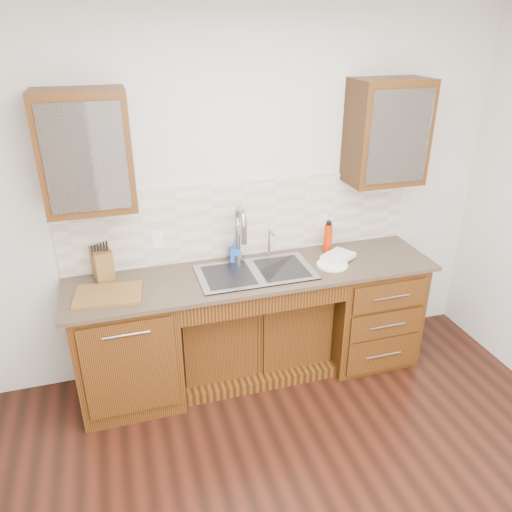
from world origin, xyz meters
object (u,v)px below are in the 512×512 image
object	(u,v)px
plate	(332,265)
knife_block	(102,263)
soap_bottle	(235,251)
water_bottle	(328,239)
cutting_board	(108,295)

from	to	relation	value
plate	knife_block	size ratio (longest dim) A/B	1.06
soap_bottle	plate	size ratio (longest dim) A/B	0.71
water_bottle	cutting_board	distance (m)	1.69
soap_bottle	knife_block	size ratio (longest dim) A/B	0.75
cutting_board	soap_bottle	bearing A→B (deg)	16.45
plate	cutting_board	bearing A→B (deg)	179.65
water_bottle	cutting_board	xyz separation A→B (m)	(-1.67, -0.21, -0.11)
plate	water_bottle	bearing A→B (deg)	75.95
soap_bottle	cutting_board	world-z (taller)	soap_bottle
soap_bottle	cutting_board	size ratio (longest dim) A/B	0.38
water_bottle	knife_block	distance (m)	1.69
knife_block	water_bottle	bearing A→B (deg)	-15.84
knife_block	cutting_board	xyz separation A→B (m)	(0.02, -0.29, -0.10)
soap_bottle	water_bottle	world-z (taller)	water_bottle
water_bottle	cutting_board	bearing A→B (deg)	-172.72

